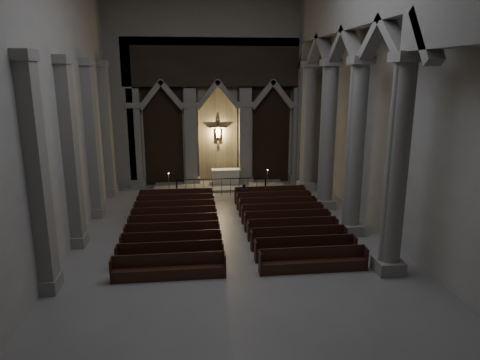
{
  "coord_description": "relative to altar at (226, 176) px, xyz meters",
  "views": [
    {
      "loc": [
        -1.74,
        -16.65,
        7.3
      ],
      "look_at": [
        0.49,
        3.0,
        2.37
      ],
      "focal_mm": 32.0,
      "sensor_mm": 36.0,
      "label": 1
    }
  ],
  "objects": [
    {
      "name": "room",
      "position": [
        -0.45,
        -11.07,
        6.97
      ],
      "size": [
        24.0,
        24.1,
        12.0
      ],
      "color": "gray",
      "rests_on": "ground"
    },
    {
      "name": "sanctuary_wall",
      "position": [
        -0.45,
        0.46,
        5.98
      ],
      "size": [
        14.0,
        0.77,
        12.0
      ],
      "color": "gray",
      "rests_on": "ground"
    },
    {
      "name": "right_arcade",
      "position": [
        5.05,
        -9.74,
        7.19
      ],
      "size": [
        1.0,
        24.0,
        12.0
      ],
      "color": "gray",
      "rests_on": "ground"
    },
    {
      "name": "left_pilasters",
      "position": [
        -7.2,
        -7.57,
        3.27
      ],
      "size": [
        0.6,
        13.0,
        8.03
      ],
      "color": "gray",
      "rests_on": "ground"
    },
    {
      "name": "sanctuary_step",
      "position": [
        -0.45,
        -0.47,
        -0.56
      ],
      "size": [
        8.5,
        2.6,
        0.15
      ],
      "primitive_type": "cube",
      "color": "gray",
      "rests_on": "ground"
    },
    {
      "name": "altar",
      "position": [
        0.0,
        0.0,
        0.0
      ],
      "size": [
        1.9,
        0.76,
        0.96
      ],
      "color": "beige",
      "rests_on": "sanctuary_step"
    },
    {
      "name": "altar_rail",
      "position": [
        -0.45,
        -2.33,
        0.09
      ],
      "size": [
        5.55,
        0.09,
        1.09
      ],
      "color": "black",
      "rests_on": "ground"
    },
    {
      "name": "candle_stand_left",
      "position": [
        -3.68,
        -1.87,
        -0.26
      ],
      "size": [
        0.23,
        0.23,
        1.36
      ],
      "color": "olive",
      "rests_on": "ground"
    },
    {
      "name": "candle_stand_right",
      "position": [
        2.54,
        -1.59,
        -0.26
      ],
      "size": [
        0.23,
        0.23,
        1.37
      ],
      "color": "olive",
      "rests_on": "ground"
    },
    {
      "name": "pews",
      "position": [
        -0.45,
        -8.66,
        -0.33
      ],
      "size": [
        9.55,
        9.49,
        0.93
      ],
      "color": "black",
      "rests_on": "ground"
    },
    {
      "name": "worshipper",
      "position": [
        0.71,
        -4.32,
        -0.05
      ],
      "size": [
        0.43,
        0.28,
        1.16
      ],
      "primitive_type": "imported",
      "rotation": [
        0.0,
        0.0,
        0.01
      ],
      "color": "black",
      "rests_on": "ground"
    }
  ]
}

